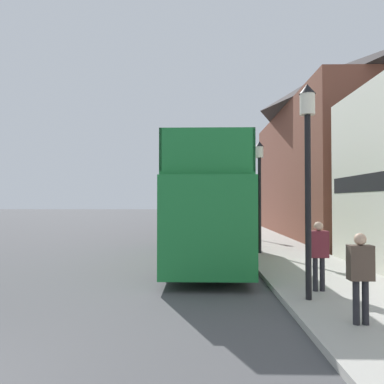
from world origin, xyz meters
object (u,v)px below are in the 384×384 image
Objects in this scene: lamp_post_nearest at (308,150)px; lamp_post_third at (238,183)px; parked_car_ahead_of_bus at (211,229)px; pedestrian_third at (319,249)px; tour_bus at (205,211)px; pedestrian_second at (360,269)px; lamp_post_second at (260,175)px.

lamp_post_nearest reaches higher than lamp_post_third.
pedestrian_third is at bearing -80.36° from parked_car_ahead_of_bus.
parked_car_ahead_of_bus is 0.86× the size of lamp_post_third.
tour_bus is at bearing -93.52° from parked_car_ahead_of_bus.
pedestrian_second is 2.81m from lamp_post_nearest.
lamp_post_second is 0.99× the size of lamp_post_third.
parked_car_ahead_of_bus is (0.48, 7.38, -1.22)m from tour_bus.
pedestrian_second is at bearing -88.05° from lamp_post_second.
parked_car_ahead_of_bus is at bearing 97.82° from pedestrian_second.
lamp_post_third is (2.10, 8.25, 1.44)m from tour_bus.
lamp_post_third is (-0.13, 7.09, 0.03)m from lamp_post_second.
lamp_post_third is (1.63, 0.87, 2.66)m from parked_car_ahead_of_bus.
pedestrian_second is at bearing -71.17° from tour_bus.
pedestrian_second is 0.34× the size of lamp_post_nearest.
tour_bus reaches higher than pedestrian_second.
tour_bus is at bearing -104.31° from lamp_post_third.
tour_bus is 2.88m from lamp_post_second.
lamp_post_nearest reaches higher than pedestrian_third.
lamp_post_third is at bearing 91.02° from lamp_post_second.
pedestrian_third is 0.36× the size of lamp_post_second.
tour_bus is 7.49m from parked_car_ahead_of_bus.
pedestrian_second is at bearing -88.47° from lamp_post_third.
lamp_post_nearest is (2.11, -5.94, 1.48)m from tour_bus.
pedestrian_second is 2.36m from pedestrian_third.
pedestrian_second is at bearing -75.56° from lamp_post_nearest.
pedestrian_third is at bearing 58.70° from lamp_post_nearest.
lamp_post_third is at bearing 91.98° from pedestrian_third.
lamp_post_third is (-0.01, 14.19, -0.04)m from lamp_post_nearest.
lamp_post_third reaches higher than parked_car_ahead_of_bus.
pedestrian_third is at bearing 88.96° from pedestrian_second.
pedestrian_third is (0.04, 2.36, 0.04)m from pedestrian_second.
pedestrian_second is at bearing -82.00° from parked_car_ahead_of_bus.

